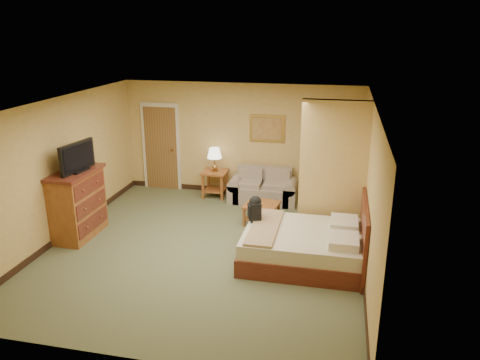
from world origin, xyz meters
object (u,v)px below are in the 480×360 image
(coffee_table, at_px, (262,209))
(bed, at_px, (307,245))
(loveseat, at_px, (263,191))
(dresser, at_px, (78,204))

(coffee_table, height_order, bed, bed)
(bed, bearing_deg, loveseat, 114.36)
(loveseat, xyz_separation_m, coffee_table, (0.18, -1.22, 0.05))
(loveseat, height_order, coffee_table, loveseat)
(dresser, bearing_deg, coffee_table, 22.02)
(coffee_table, relative_size, dresser, 0.56)
(loveseat, bearing_deg, bed, -65.64)
(coffee_table, height_order, dresser, dresser)
(coffee_table, distance_m, dresser, 3.54)
(loveseat, relative_size, dresser, 1.18)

